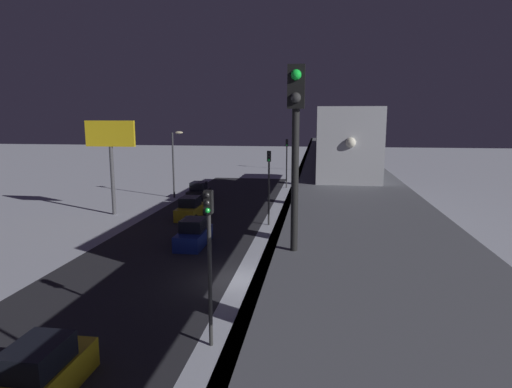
% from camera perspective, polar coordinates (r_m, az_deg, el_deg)
% --- Properties ---
extents(ground_plane, '(240.00, 240.00, 0.00)m').
position_cam_1_polar(ground_plane, '(25.65, -2.47, -11.05)').
color(ground_plane, silver).
extents(avenue_asphalt, '(11.00, 85.18, 0.01)m').
position_cam_1_polar(avenue_asphalt, '(27.26, -14.73, -10.09)').
color(avenue_asphalt, '#28282D').
rests_on(avenue_asphalt, ground_plane).
extents(elevated_railway, '(5.00, 85.18, 6.23)m').
position_cam_1_polar(elevated_railway, '(23.88, 11.03, 0.53)').
color(elevated_railway, slate).
rests_on(elevated_railway, ground_plane).
extents(subway_train, '(2.94, 36.87, 3.40)m').
position_cam_1_polar(subway_train, '(37.68, 10.27, 7.95)').
color(subway_train, '#B7BABF').
rests_on(subway_train, elevated_railway).
extents(rail_signal, '(0.36, 0.41, 4.00)m').
position_cam_1_polar(rail_signal, '(9.46, 5.16, 8.68)').
color(rail_signal, black).
rests_on(rail_signal, elevated_railway).
extents(sedan_yellow, '(1.91, 4.41, 1.97)m').
position_cam_1_polar(sedan_yellow, '(41.15, -8.51, -2.00)').
color(sedan_yellow, gold).
rests_on(sedan_yellow, ground_plane).
extents(sedan_yellow_2, '(1.80, 4.47, 1.97)m').
position_cam_1_polar(sedan_yellow_2, '(17.08, -26.26, -20.49)').
color(sedan_yellow_2, gold).
rests_on(sedan_yellow_2, ground_plane).
extents(sedan_blue_2, '(1.80, 4.32, 1.97)m').
position_cam_1_polar(sedan_blue_2, '(32.33, -8.09, -5.23)').
color(sedan_blue_2, navy).
rests_on(sedan_blue_2, ground_plane).
extents(sedan_black, '(1.80, 4.26, 1.97)m').
position_cam_1_polar(sedan_black, '(50.54, -7.43, 0.24)').
color(sedan_black, black).
rests_on(sedan_black, ground_plane).
extents(traffic_light_near, '(0.32, 0.44, 6.40)m').
position_cam_1_polar(traffic_light_near, '(17.41, -6.08, -6.71)').
color(traffic_light_near, '#2D2D2D').
rests_on(traffic_light_near, ground_plane).
extents(traffic_light_mid, '(0.32, 0.44, 6.40)m').
position_cam_1_polar(traffic_light_mid, '(37.43, 1.68, 2.23)').
color(traffic_light_mid, '#2D2D2D').
rests_on(traffic_light_mid, ground_plane).
extents(traffic_light_far, '(0.32, 0.44, 6.40)m').
position_cam_1_polar(traffic_light_far, '(57.92, 4.00, 4.90)').
color(traffic_light_far, '#2D2D2D').
rests_on(traffic_light_far, ground_plane).
extents(traffic_light_distant, '(0.32, 0.44, 6.40)m').
position_cam_1_polar(traffic_light_distant, '(78.52, 5.11, 6.17)').
color(traffic_light_distant, '#2D2D2D').
rests_on(traffic_light_distant, ground_plane).
extents(commercial_billboard, '(4.80, 0.36, 8.90)m').
position_cam_1_polar(commercial_billboard, '(43.57, -18.32, 6.29)').
color(commercial_billboard, '#4C4C51').
rests_on(commercial_billboard, ground_plane).
extents(street_lamp_far, '(1.35, 0.44, 7.65)m').
position_cam_1_polar(street_lamp_far, '(51.41, -10.46, 4.83)').
color(street_lamp_far, '#38383D').
rests_on(street_lamp_far, ground_plane).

